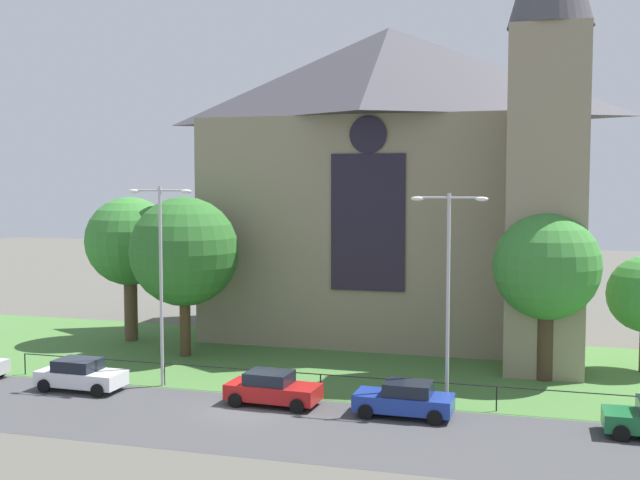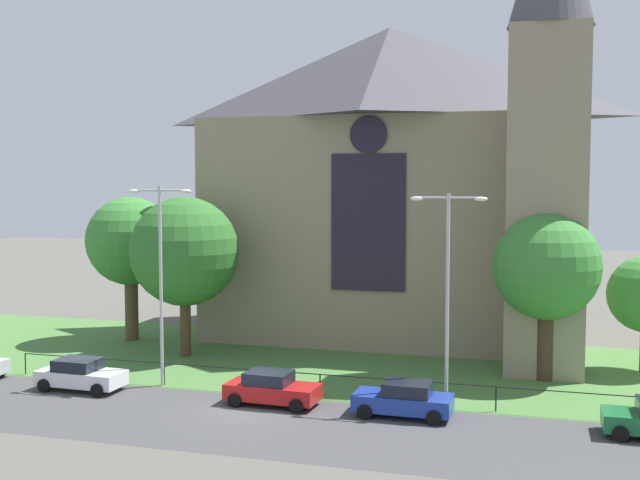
{
  "view_description": "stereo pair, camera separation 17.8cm",
  "coord_description": "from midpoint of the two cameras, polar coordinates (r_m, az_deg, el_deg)",
  "views": [
    {
      "loc": [
        12.55,
        -32.28,
        10.07
      ],
      "look_at": [
        1.06,
        8.0,
        6.97
      ],
      "focal_mm": 44.23,
      "sensor_mm": 36.0,
      "label": 1
    },
    {
      "loc": [
        12.72,
        -32.23,
        10.07
      ],
      "look_at": [
        1.06,
        8.0,
        6.97
      ],
      "focal_mm": 44.23,
      "sensor_mm": 36.0,
      "label": 2
    }
  ],
  "objects": [
    {
      "name": "ground",
      "position": [
        45.24,
        -0.72,
        -8.63
      ],
      "size": [
        160.0,
        160.0,
        0.0
      ],
      "primitive_type": "plane",
      "color": "#56544C"
    },
    {
      "name": "streetlamp_far",
      "position": [
        35.14,
        9.12,
        -2.52
      ],
      "size": [
        3.37,
        0.26,
        9.58
      ],
      "color": "#B2B2B7",
      "rests_on": "ground"
    },
    {
      "name": "church_building",
      "position": [
        51.09,
        5.56,
        4.44
      ],
      "size": [
        23.2,
        16.2,
        26.0
      ],
      "color": "gray",
      "rests_on": "ground"
    },
    {
      "name": "iron_railing",
      "position": [
        37.28,
        -0.1,
        -9.88
      ],
      "size": [
        32.23,
        0.07,
        1.13
      ],
      "color": "black",
      "rests_on": "ground"
    },
    {
      "name": "parked_car_red",
      "position": [
        36.27,
        -3.61,
        -10.67
      ],
      "size": [
        4.28,
        2.19,
        1.51
      ],
      "rotation": [
        0.0,
        0.0,
        -0.05
      ],
      "color": "#B21919",
      "rests_on": "ground"
    },
    {
      "name": "parked_car_blue",
      "position": [
        34.67,
        6.0,
        -11.39
      ],
      "size": [
        4.23,
        2.07,
        1.51
      ],
      "rotation": [
        0.0,
        0.0,
        3.13
      ],
      "color": "#1E3899",
      "rests_on": "ground"
    },
    {
      "name": "road_asphalt",
      "position": [
        34.3,
        -6.62,
        -12.86
      ],
      "size": [
        120.0,
        8.0,
        0.01
      ],
      "primitive_type": "cube",
      "color": "#424244",
      "rests_on": "ground"
    },
    {
      "name": "streetlamp_near",
      "position": [
        39.28,
        -11.57,
        -1.63
      ],
      "size": [
        3.37,
        0.26,
        9.86
      ],
      "color": "#B2B2B7",
      "rests_on": "ground"
    },
    {
      "name": "grass_verge",
      "position": [
        43.37,
        -1.49,
        -9.19
      ],
      "size": [
        120.0,
        20.0,
        0.01
      ],
      "primitive_type": "cube",
      "color": "#477538",
      "rests_on": "ground"
    },
    {
      "name": "tree_right_near",
      "position": [
        41.35,
        15.96,
        -1.95
      ],
      "size": [
        5.4,
        5.4,
        8.51
      ],
      "color": "#423021",
      "rests_on": "ground"
    },
    {
      "name": "parked_car_white",
      "position": [
        40.37,
        -17.05,
        -9.31
      ],
      "size": [
        4.24,
        2.1,
        1.51
      ],
      "rotation": [
        0.0,
        0.0,
        -0.02
      ],
      "color": "silver",
      "rests_on": "ground"
    },
    {
      "name": "tree_left_far",
      "position": [
        51.2,
        -13.7,
        -0.15
      ],
      "size": [
        5.58,
        5.58,
        9.13
      ],
      "color": "brown",
      "rests_on": "ground"
    },
    {
      "name": "tree_left_near",
      "position": [
        45.93,
        -9.9,
        -0.84
      ],
      "size": [
        6.29,
        6.29,
        9.22
      ],
      "color": "#4C3823",
      "rests_on": "ground"
    }
  ]
}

